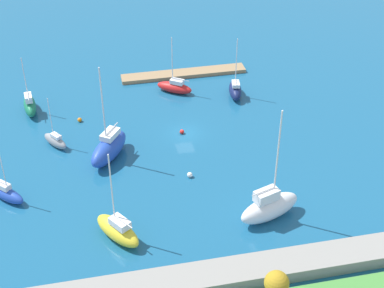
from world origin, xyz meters
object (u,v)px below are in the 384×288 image
pier_dock (184,74)px  sailboat_blue_along_channel (109,148)px  sailboat_gray_by_breakwater (55,141)px  sailboat_navy_far_south (235,90)px  mooring_buoy_red (182,132)px  mooring_buoy_orange (80,120)px  sailboat_yellow_far_north (118,230)px  sailboat_white_west_end (269,207)px  sailboat_green_mid_basin (30,105)px  sailboat_blue_near_pier (7,194)px  mooring_buoy_white (190,175)px  park_tree_west (277,283)px  sailboat_red_east_end (175,87)px

pier_dock → sailboat_blue_along_channel: size_ratio=1.52×
pier_dock → sailboat_gray_by_breakwater: size_ratio=2.79×
pier_dock → sailboat_navy_far_south: size_ratio=2.16×
mooring_buoy_red → mooring_buoy_orange: bearing=-23.8°
sailboat_navy_far_south → mooring_buoy_red: sailboat_navy_far_south is taller
mooring_buoy_red → sailboat_yellow_far_north: bearing=60.3°
sailboat_white_west_end → sailboat_navy_far_south: sailboat_white_west_end is taller
sailboat_green_mid_basin → mooring_buoy_red: 23.47m
sailboat_blue_near_pier → sailboat_white_west_end: (-29.74, 9.60, 0.77)m
mooring_buoy_red → mooring_buoy_white: bearing=84.7°
park_tree_west → sailboat_navy_far_south: (-7.48, -41.01, -2.81)m
park_tree_west → sailboat_gray_by_breakwater: size_ratio=0.58×
sailboat_red_east_end → mooring_buoy_white: sailboat_red_east_end is taller
sailboat_gray_by_breakwater → sailboat_navy_far_south: 28.83m
sailboat_green_mid_basin → sailboat_navy_far_south: (-31.20, 1.69, -0.12)m
sailboat_yellow_far_north → mooring_buoy_white: (-10.02, -9.19, -0.90)m
sailboat_blue_along_channel → mooring_buoy_orange: sailboat_blue_along_channel is taller
sailboat_gray_by_breakwater → sailboat_red_east_end: (-18.66, -11.31, 0.08)m
sailboat_navy_far_south → mooring_buoy_red: size_ratio=14.92×
park_tree_west → sailboat_red_east_end: 44.34m
sailboat_green_mid_basin → mooring_buoy_orange: 8.25m
sailboat_green_mid_basin → sailboat_red_east_end: 22.25m
sailboat_white_west_end → mooring_buoy_white: sailboat_white_west_end is taller
park_tree_west → sailboat_green_mid_basin: 48.92m
sailboat_blue_near_pier → mooring_buoy_orange: 18.55m
sailboat_white_west_end → sailboat_yellow_far_north: sailboat_white_west_end is taller
mooring_buoy_orange → sailboat_blue_along_channel: bearing=109.2°
sailboat_navy_far_south → mooring_buoy_red: 13.40m
sailboat_green_mid_basin → sailboat_gray_by_breakwater: 10.42m
sailboat_red_east_end → sailboat_blue_along_channel: size_ratio=0.68×
mooring_buoy_orange → sailboat_green_mid_basin: bearing=-30.7°
pier_dock → sailboat_white_west_end: (-2.73, 36.63, 1.42)m
park_tree_west → mooring_buoy_red: (2.70, -32.33, -3.64)m
sailboat_white_west_end → mooring_buoy_red: sailboat_white_west_end is taller
sailboat_red_east_end → mooring_buoy_red: (1.17, 11.88, -0.63)m
sailboat_blue_near_pier → mooring_buoy_red: bearing=66.9°
sailboat_white_west_end → sailboat_blue_along_channel: (16.94, -15.66, -0.06)m
sailboat_gray_by_breakwater → mooring_buoy_red: sailboat_gray_by_breakwater is taller
mooring_buoy_white → sailboat_yellow_far_north: bearing=42.5°
sailboat_blue_near_pier → park_tree_west: bearing=3.2°
park_tree_west → sailboat_red_east_end: (1.53, -44.21, -3.01)m
sailboat_navy_far_south → mooring_buoy_white: size_ratio=13.84×
sailboat_green_mid_basin → mooring_buoy_white: size_ratio=12.68×
sailboat_red_east_end → sailboat_blue_along_channel: sailboat_blue_along_channel is taller
sailboat_white_west_end → sailboat_blue_near_pier: bearing=143.3°
park_tree_west → sailboat_blue_near_pier: size_ratio=0.52×
sailboat_red_east_end → mooring_buoy_orange: size_ratio=14.54×
sailboat_yellow_far_north → sailboat_red_east_end: 33.35m
sailboat_red_east_end → sailboat_navy_far_south: bearing=-165.3°
sailboat_green_mid_basin → sailboat_gray_by_breakwater: sailboat_green_mid_basin is taller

